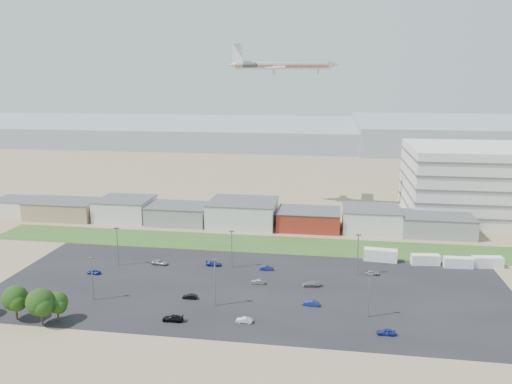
% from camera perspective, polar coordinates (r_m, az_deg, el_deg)
% --- Properties ---
extents(ground, '(700.00, 700.00, 0.00)m').
position_cam_1_polar(ground, '(102.38, -5.34, -15.10)').
color(ground, '#806B51').
rests_on(ground, ground).
extents(parking_lot, '(120.00, 50.00, 0.01)m').
position_cam_1_polar(parking_lot, '(119.10, -0.60, -10.87)').
color(parking_lot, black).
rests_on(parking_lot, ground).
extents(grass_strip, '(160.00, 16.00, 0.02)m').
position_cam_1_polar(grass_strip, '(149.34, -0.51, -5.89)').
color(grass_strip, '#29531F').
rests_on(grass_strip, ground).
extents(hills_backdrop, '(700.00, 200.00, 9.00)m').
position_cam_1_polar(hills_backdrop, '(405.34, 11.18, 6.39)').
color(hills_backdrop, gray).
rests_on(hills_backdrop, ground).
extents(building_row, '(170.00, 20.00, 8.00)m').
position_cam_1_polar(building_row, '(169.31, -5.17, -2.27)').
color(building_row, silver).
rests_on(building_row, ground).
extents(box_trailer_a, '(8.94, 3.54, 3.27)m').
position_cam_1_polar(box_trailer_a, '(139.08, 14.03, -7.00)').
color(box_trailer_a, silver).
rests_on(box_trailer_a, ground).
extents(box_trailer_b, '(7.50, 3.07, 2.73)m').
position_cam_1_polar(box_trailer_b, '(139.81, 18.78, -7.32)').
color(box_trailer_b, silver).
rests_on(box_trailer_b, ground).
extents(box_trailer_c, '(7.37, 2.65, 2.72)m').
position_cam_1_polar(box_trailer_c, '(140.74, 22.10, -7.46)').
color(box_trailer_c, silver).
rests_on(box_trailer_c, ground).
extents(box_trailer_d, '(7.85, 3.26, 2.86)m').
position_cam_1_polar(box_trailer_d, '(143.80, 24.94, -7.27)').
color(box_trailer_d, silver).
rests_on(box_trailer_d, ground).
extents(tree_mid, '(5.45, 5.45, 8.18)m').
position_cam_1_polar(tree_mid, '(113.88, -25.81, -11.13)').
color(tree_mid, black).
rests_on(tree_mid, ground).
extents(tree_right, '(5.84, 5.84, 8.76)m').
position_cam_1_polar(tree_right, '(109.27, -23.41, -11.74)').
color(tree_right, black).
rests_on(tree_right, ground).
extents(tree_near, '(4.65, 4.65, 6.97)m').
position_cam_1_polar(tree_near, '(110.30, -21.79, -11.87)').
color(tree_near, black).
rests_on(tree_near, ground).
extents(lightpole_front_l, '(1.16, 0.48, 9.82)m').
position_cam_1_polar(lightpole_front_l, '(116.82, -18.21, -9.43)').
color(lightpole_front_l, slate).
rests_on(lightpole_front_l, ground).
extents(lightpole_front_m, '(1.24, 0.52, 10.54)m').
position_cam_1_polar(lightpole_front_m, '(108.67, -4.70, -10.30)').
color(lightpole_front_m, slate).
rests_on(lightpole_front_m, ground).
extents(lightpole_front_r, '(1.11, 0.46, 9.41)m').
position_cam_1_polar(lightpole_front_r, '(106.19, 12.77, -11.49)').
color(lightpole_front_r, slate).
rests_on(lightpole_front_r, ground).
extents(lightpole_back_l, '(1.21, 0.50, 10.28)m').
position_cam_1_polar(lightpole_back_l, '(135.51, -15.54, -6.05)').
color(lightpole_back_l, slate).
rests_on(lightpole_back_l, ground).
extents(lightpole_back_m, '(1.16, 0.49, 9.90)m').
position_cam_1_polar(lightpole_back_m, '(129.45, -2.78, -6.56)').
color(lightpole_back_m, slate).
rests_on(lightpole_back_m, ground).
extents(lightpole_back_r, '(1.25, 0.52, 10.61)m').
position_cam_1_polar(lightpole_back_r, '(126.72, 11.54, -7.08)').
color(lightpole_back_r, slate).
rests_on(lightpole_back_r, ground).
extents(airliner, '(42.85, 30.72, 12.12)m').
position_cam_1_polar(airliner, '(183.50, 2.95, 14.31)').
color(airliner, silver).
extents(parked_car_1, '(3.69, 1.62, 1.18)m').
position_cam_1_polar(parked_car_1, '(110.86, 6.30, -12.50)').
color(parked_car_1, navy).
rests_on(parked_car_1, ground).
extents(parked_car_2, '(3.52, 1.43, 1.20)m').
position_cam_1_polar(parked_car_2, '(102.04, 14.64, -15.21)').
color(parked_car_2, navy).
rests_on(parked_car_2, ground).
extents(parked_car_3, '(4.32, 1.76, 1.25)m').
position_cam_1_polar(parked_car_3, '(105.18, -9.49, -14.04)').
color(parked_car_3, black).
rests_on(parked_car_3, ground).
extents(parked_car_4, '(3.33, 1.23, 1.09)m').
position_cam_1_polar(parked_car_4, '(114.31, -7.56, -11.75)').
color(parked_car_4, black).
rests_on(parked_car_4, ground).
extents(parked_car_5, '(3.43, 1.57, 1.14)m').
position_cam_1_polar(parked_car_5, '(133.03, -18.04, -8.67)').
color(parked_car_5, navy).
rests_on(parked_car_5, ground).
extents(parked_car_6, '(4.16, 1.76, 1.20)m').
position_cam_1_polar(parked_car_6, '(132.39, -4.87, -8.15)').
color(parked_car_6, navy).
rests_on(parked_car_6, ground).
extents(parked_car_7, '(3.33, 1.16, 1.10)m').
position_cam_1_polar(parked_car_7, '(120.91, 0.22, -10.22)').
color(parked_car_7, '#A5A5AA').
rests_on(parked_car_7, ground).
extents(parked_car_8, '(3.41, 1.43, 1.15)m').
position_cam_1_polar(parked_car_8, '(129.45, 13.16, -8.97)').
color(parked_car_8, '#A5A5AA').
rests_on(parked_car_8, ground).
extents(parked_car_9, '(4.52, 2.45, 1.20)m').
position_cam_1_polar(parked_car_9, '(135.12, -10.95, -7.91)').
color(parked_car_9, '#A5A5AA').
rests_on(parked_car_9, ground).
extents(parked_car_11, '(3.52, 1.46, 1.13)m').
position_cam_1_polar(parked_car_11, '(129.09, 1.20, -8.68)').
color(parked_car_11, navy).
rests_on(parked_car_11, ground).
extents(parked_car_12, '(4.43, 2.26, 1.23)m').
position_cam_1_polar(parked_car_12, '(120.28, 6.28, -10.39)').
color(parked_car_12, '#A5A5AA').
rests_on(parked_car_12, ground).
extents(parked_car_13, '(3.33, 1.17, 1.10)m').
position_cam_1_polar(parked_car_13, '(103.34, -1.35, -14.42)').
color(parked_car_13, silver).
rests_on(parked_car_13, ground).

